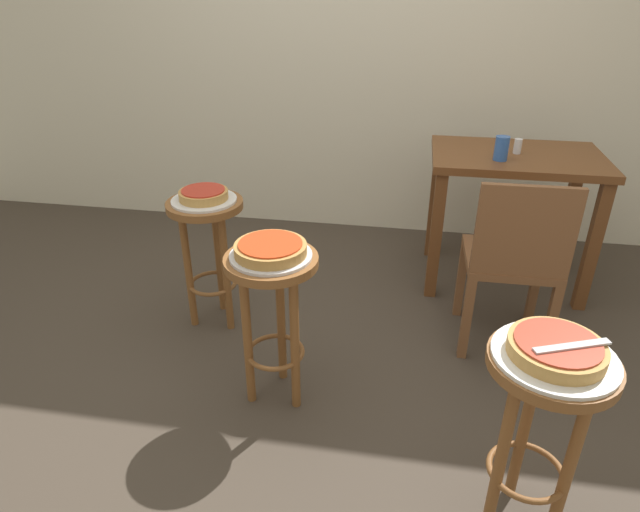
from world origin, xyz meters
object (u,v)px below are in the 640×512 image
object	(u,v)px
wooden_chair	(514,259)
serving_plate_foreground	(554,357)
pizza_middle	(270,249)
serving_plate_leftside	(204,200)
stool_foreground	(542,407)
cup_near_edge	(501,148)
stool_middle	(273,297)
pizza_server_knife	(572,346)
serving_plate_middle	(271,256)
dining_table	(514,180)
stool_leftside	(208,236)
condiment_shaker	(518,146)
pizza_foreground	(557,348)
pizza_leftside	(203,194)

from	to	relation	value
wooden_chair	serving_plate_foreground	bearing A→B (deg)	-93.18
pizza_middle	serving_plate_leftside	distance (m)	0.66
pizza_middle	serving_plate_leftside	xyz separation A→B (m)	(-0.44, 0.48, -0.03)
stool_foreground	cup_near_edge	xyz separation A→B (m)	(0.01, 1.50, 0.33)
stool_middle	pizza_server_knife	distance (m)	1.08
wooden_chair	serving_plate_middle	bearing A→B (deg)	-152.16
pizza_middle	pizza_server_knife	bearing A→B (deg)	-26.43
serving_plate_middle	dining_table	world-z (taller)	dining_table
stool_middle	serving_plate_leftside	size ratio (longest dim) A/B	2.18
stool_leftside	pizza_server_knife	distance (m)	1.70
serving_plate_middle	serving_plate_leftside	xyz separation A→B (m)	(-0.44, 0.48, 0.00)
wooden_chair	condiment_shaker	bearing A→B (deg)	84.90
serving_plate_foreground	dining_table	xyz separation A→B (m)	(0.12, 1.62, -0.05)
condiment_shaker	pizza_server_knife	xyz separation A→B (m)	(-0.08, -1.65, -0.07)
stool_foreground	pizza_foreground	bearing A→B (deg)	135.00
stool_middle	serving_plate_middle	world-z (taller)	serving_plate_middle
serving_plate_foreground	pizza_middle	distance (m)	1.02
dining_table	stool_middle	bearing A→B (deg)	-131.30
stool_foreground	serving_plate_middle	world-z (taller)	serving_plate_middle
pizza_leftside	pizza_middle	bearing A→B (deg)	-47.65
dining_table	wooden_chair	world-z (taller)	wooden_chair
stool_middle	condiment_shaker	distance (m)	1.59
stool_leftside	pizza_leftside	world-z (taller)	pizza_leftside
serving_plate_middle	wooden_chair	distance (m)	1.11
stool_middle	dining_table	xyz separation A→B (m)	(1.03, 1.18, 0.13)
pizza_middle	pizza_leftside	bearing A→B (deg)	132.35
serving_plate_leftside	pizza_server_knife	bearing A→B (deg)	-34.55
pizza_leftside	pizza_server_knife	bearing A→B (deg)	-34.55
pizza_middle	pizza_server_knife	world-z (taller)	pizza_server_knife
serving_plate_leftside	cup_near_edge	world-z (taller)	cup_near_edge
stool_middle	condiment_shaker	xyz separation A→B (m)	(1.02, 1.18, 0.31)
stool_leftside	serving_plate_leftside	bearing A→B (deg)	-26.57
cup_near_edge	wooden_chair	size ratio (longest dim) A/B	0.14
dining_table	pizza_server_knife	xyz separation A→B (m)	(-0.09, -1.64, 0.11)
stool_middle	serving_plate_leftside	distance (m)	0.68
stool_foreground	condiment_shaker	size ratio (longest dim) A/B	8.50
stool_foreground	serving_plate_middle	xyz separation A→B (m)	(-0.91, 0.45, 0.18)
condiment_shaker	stool_middle	bearing A→B (deg)	-130.97
stool_leftside	condiment_shaker	world-z (taller)	condiment_shaker
serving_plate_leftside	pizza_leftside	size ratio (longest dim) A/B	1.34
pizza_foreground	dining_table	size ratio (longest dim) A/B	0.29
serving_plate_leftside	wooden_chair	distance (m)	1.42
serving_plate_middle	wooden_chair	bearing A→B (deg)	27.84
stool_leftside	dining_table	world-z (taller)	dining_table
pizza_foreground	condiment_shaker	xyz separation A→B (m)	(0.11, 1.63, 0.10)
stool_foreground	pizza_leftside	size ratio (longest dim) A/B	2.92
serving_plate_foreground	pizza_leftside	world-z (taller)	pizza_leftside
pizza_server_knife	pizza_foreground	bearing A→B (deg)	124.81
pizza_server_knife	serving_plate_middle	bearing A→B (deg)	132.07
serving_plate_leftside	dining_table	xyz separation A→B (m)	(1.47, 0.69, -0.05)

